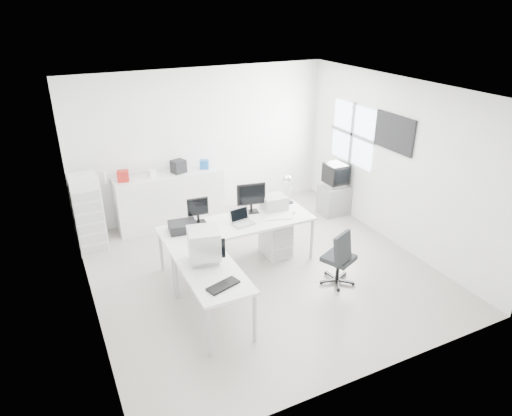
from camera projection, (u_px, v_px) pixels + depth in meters
name	position (u px, v px, depth m)	size (l,w,h in m)	color
floor	(262.00, 270.00, 7.20)	(5.00, 5.00, 0.01)	beige
ceiling	(263.00, 90.00, 6.02)	(5.00, 5.00, 0.01)	white
back_wall	(203.00, 143.00, 8.65)	(5.00, 0.02, 2.80)	white
left_wall	(81.00, 222.00, 5.62)	(0.02, 5.00, 2.80)	white
right_wall	(396.00, 163.00, 7.60)	(0.02, 5.00, 2.80)	white
window	(352.00, 134.00, 8.49)	(0.02, 1.20, 1.10)	white
wall_picture	(394.00, 133.00, 7.46)	(0.04, 0.90, 0.60)	black
main_desk	(238.00, 244.00, 7.21)	(2.40, 0.80, 0.75)	white
side_desk	(213.00, 295.00, 5.97)	(0.70, 1.40, 0.75)	white
drawer_pedestal	(276.00, 237.00, 7.56)	(0.40, 0.50, 0.60)	white
inkjet_printer	(183.00, 227.00, 6.77)	(0.40, 0.31, 0.14)	black
lcd_monitor_small	(198.00, 211.00, 6.95)	(0.32, 0.18, 0.41)	black
lcd_monitor_large	(251.00, 198.00, 7.29)	(0.46, 0.19, 0.48)	black
laptop	(243.00, 219.00, 6.95)	(0.30, 0.31, 0.20)	#B7B7BA
white_keyboard	(279.00, 218.00, 7.18)	(0.42, 0.13, 0.02)	white
white_mouse	(294.00, 212.00, 7.33)	(0.05, 0.05, 0.05)	white
laser_printer	(274.00, 202.00, 7.48)	(0.39, 0.33, 0.22)	#A6A6A6
desk_lamp	(290.00, 191.00, 7.64)	(0.14, 0.14, 0.43)	silver
crt_monitor	(204.00, 247.00, 5.93)	(0.37, 0.37, 0.43)	#B7B7BA
black_keyboard	(223.00, 286.00, 5.48)	(0.41, 0.16, 0.03)	black
office_chair	(339.00, 256.00, 6.71)	(0.53, 0.53, 0.93)	#282B2D
tv_cabinet	(334.00, 200.00, 8.98)	(0.53, 0.44, 0.58)	gray
crt_tv	(336.00, 175.00, 8.76)	(0.50, 0.48, 0.45)	black
sideboard	(170.00, 199.00, 8.51)	(1.98, 0.50, 0.99)	white
clutter_box_a	(123.00, 176.00, 7.94)	(0.19, 0.17, 0.19)	#A71D17
clutter_box_b	(152.00, 173.00, 8.15)	(0.12, 0.11, 0.12)	white
clutter_box_c	(178.00, 166.00, 8.33)	(0.23, 0.21, 0.23)	black
clutter_box_d	(204.00, 164.00, 8.54)	(0.16, 0.14, 0.16)	#1759A5
clutter_bottle	(105.00, 177.00, 7.85)	(0.07, 0.07, 0.22)	white
filing_cabinet	(88.00, 214.00, 7.56)	(0.46, 0.55, 1.31)	white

